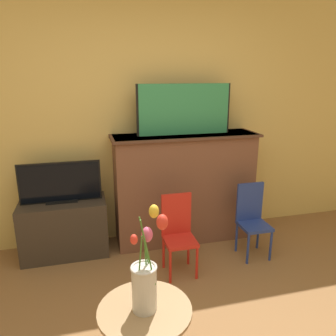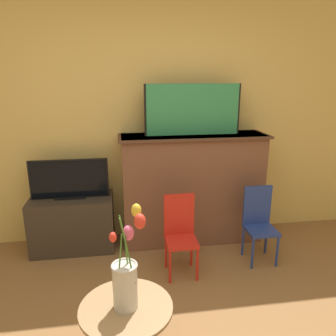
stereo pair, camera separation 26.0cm
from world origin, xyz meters
The scene contains 8 objects.
wall_back centered at (0.00, 2.13, 1.35)m, with size 8.00×0.06×2.70m.
fireplace_mantel centered at (0.50, 1.90, 0.60)m, with size 1.53×0.44×1.17m.
painting centered at (0.49, 1.90, 1.42)m, with size 0.97×0.03×0.51m.
tv_stand centered at (-0.76, 1.87, 0.28)m, with size 0.83×0.41×0.56m.
tv_monitor centered at (-0.76, 1.88, 0.75)m, with size 0.77×0.12×0.40m.
chair_red centered at (0.26, 1.31, 0.40)m, with size 0.28×0.28×0.73m.
chair_blue centered at (1.05, 1.41, 0.40)m, with size 0.28×0.28×0.73m.
vase_tulips centered at (-0.24, 0.21, 0.73)m, with size 0.18×0.20×0.58m.
Camera 1 is at (-0.50, -1.27, 1.76)m, focal length 35.00 mm.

